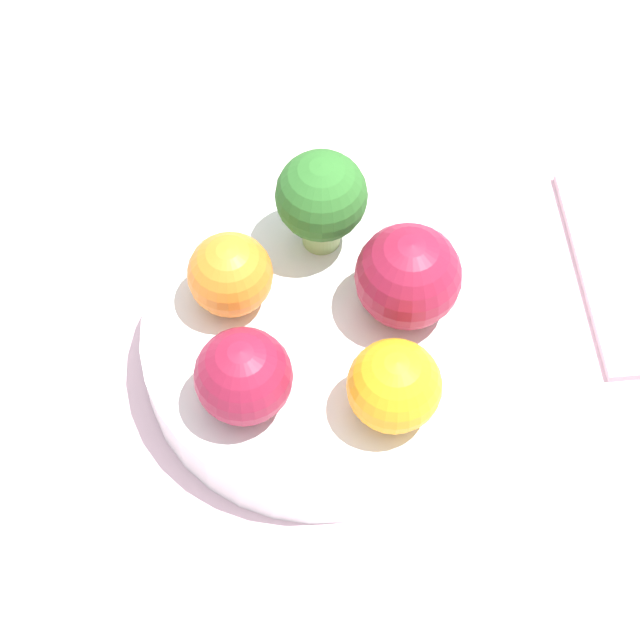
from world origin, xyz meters
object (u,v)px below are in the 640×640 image
object	(u,v)px
broccoli	(321,198)
orange_back	(394,386)
bowl	(320,346)
apple_green	(408,276)
orange_front	(230,275)
apple_red	(243,377)

from	to	relation	value
broccoli	orange_back	distance (m)	0.12
bowl	broccoli	world-z (taller)	broccoli
apple_green	bowl	bearing A→B (deg)	167.73
broccoli	orange_front	size ratio (longest dim) A/B	1.42
orange_back	bowl	bearing A→B (deg)	97.14
apple_green	orange_back	size ratio (longest dim) A/B	1.18
broccoli	orange_front	xyz separation A→B (m)	(-0.06, -0.01, -0.02)
orange_back	orange_front	bearing A→B (deg)	110.69
broccoli	bowl	bearing A→B (deg)	-121.30
apple_red	apple_green	bearing A→B (deg)	3.87
broccoli	orange_back	world-z (taller)	broccoli
bowl	orange_front	distance (m)	0.07
bowl	apple_red	bearing A→B (deg)	-162.44
apple_red	apple_green	size ratio (longest dim) A/B	0.88
broccoli	orange_back	bearing A→B (deg)	-101.99
broccoli	apple_green	world-z (taller)	broccoli
bowl	orange_back	size ratio (longest dim) A/B	4.04
bowl	orange_back	xyz separation A→B (m)	(0.01, -0.06, 0.04)
broccoli	orange_back	xyz separation A→B (m)	(-0.02, -0.11, -0.01)
bowl	apple_green	size ratio (longest dim) A/B	3.42
orange_front	orange_back	bearing A→B (deg)	-69.31
orange_back	apple_red	bearing A→B (deg)	145.59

